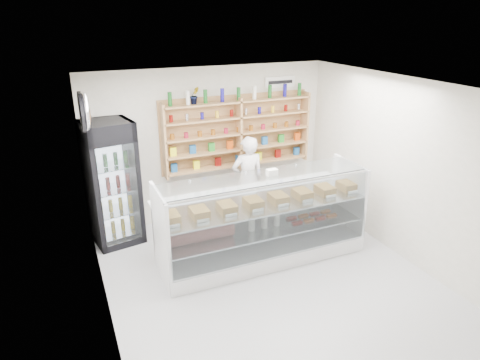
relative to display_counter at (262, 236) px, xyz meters
name	(u,v)px	position (x,y,z in m)	size (l,w,h in m)	color
room	(273,193)	(-0.17, -0.64, 1.02)	(5.00, 5.00, 5.00)	#A3A3A7
display_counter	(262,236)	(0.00, 0.00, 0.00)	(3.24, 0.97, 1.41)	white
shop_worker	(248,180)	(0.33, 1.27, 0.44)	(0.60, 0.39, 1.64)	silver
drinks_cooler	(112,183)	(-2.02, 1.49, 0.67)	(0.87, 0.85, 2.09)	black
wall_shelving	(239,133)	(0.33, 1.70, 1.21)	(2.84, 0.28, 1.33)	#AA7E50
potted_plant	(195,95)	(-0.49, 1.70, 1.96)	(0.16, 0.13, 0.30)	#1E6626
security_mirror	(86,112)	(-2.34, 0.56, 2.07)	(0.15, 0.50, 0.50)	silver
wall_sign	(280,82)	(1.23, 1.83, 2.07)	(0.62, 0.03, 0.20)	white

